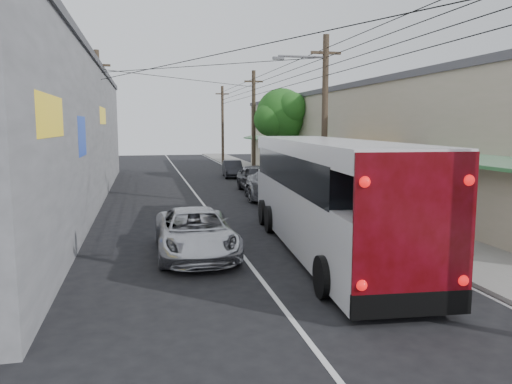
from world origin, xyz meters
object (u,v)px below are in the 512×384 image
Objects in this scene: jeepney at (195,232)px; pedestrian_near at (389,195)px; parked_car_mid at (258,178)px; pedestrian_far at (346,184)px; parked_car_far at (233,169)px; coach_bus at (325,194)px; parked_suv at (285,189)px.

jeepney is 3.00× the size of pedestrian_near.
parked_car_mid is 9.94m from pedestrian_near.
parked_car_mid is 3.13× the size of pedestrian_far.
parked_car_far is at bearing 88.39° from parked_car_mid.
jeepney is 1.05× the size of parked_car_mid.
pedestrian_near reaches higher than parked_car_mid.
coach_bus is 7.36× the size of pedestrian_near.
pedestrian_far is (0.00, 4.84, -0.07)m from pedestrian_near.
parked_car_far is (0.00, 14.66, -0.28)m from parked_suv.
jeepney is 10.18m from pedestrian_near.
parked_car_far is at bearing 91.67° from coach_bus.
coach_bus is 2.57× the size of parked_car_mid.
parked_car_far is 2.30× the size of pedestrian_near.
coach_bus reaches higher than jeepney.
parked_suv is 4.05m from pedestrian_far.
jeepney is at bearing 47.89° from pedestrian_far.
coach_bus is 8.66m from parked_suv.
jeepney is 13.15m from pedestrian_far.
pedestrian_near reaches higher than parked_car_far.
jeepney is at bearing -130.37° from parked_suv.
pedestrian_far reaches higher than jeepney.
coach_bus is 7.13m from pedestrian_near.
coach_bus reaches higher than parked_car_far.
pedestrian_far is (3.80, -4.34, 0.07)m from parked_car_mid.
pedestrian_far is at bearing 12.39° from parked_suv.
coach_bus is at bearing -96.04° from parked_car_mid.
parked_suv reaches higher than parked_car_mid.
parked_car_mid is (1.11, 14.29, -1.00)m from coach_bus.
parked_car_far is at bearing -72.91° from pedestrian_far.
parked_suv is (1.11, 8.54, -0.91)m from coach_bus.
pedestrian_near is 4.84m from pedestrian_far.
parked_car_far is at bearing 77.30° from jeepney.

